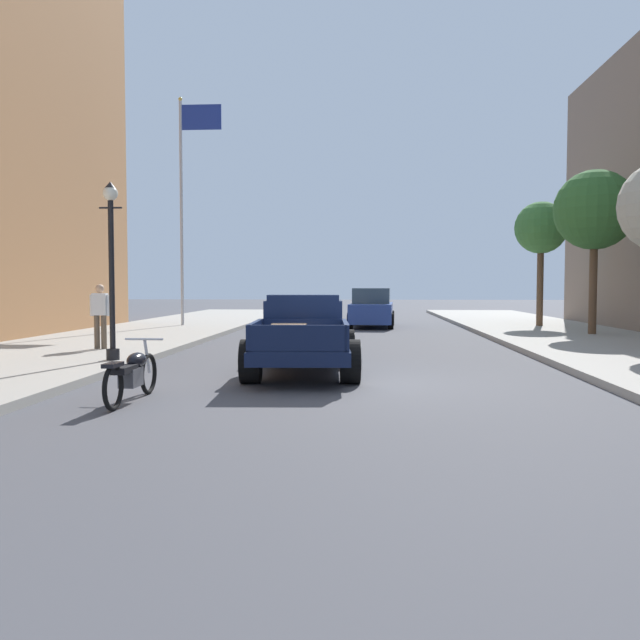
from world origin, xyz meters
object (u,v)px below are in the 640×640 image
object	(u,v)px
car_background_blue	(372,309)
pedestrian_sidewalk_left	(100,312)
street_tree_third	(541,229)
motorcycle_parked	(132,373)
flagpole	(187,186)
hotrod_truck_navy	(304,335)
street_tree_second	(595,211)
street_lamp_near	(111,257)

from	to	relation	value
car_background_blue	pedestrian_sidewalk_left	bearing A→B (deg)	-121.10
street_tree_third	motorcycle_parked	bearing A→B (deg)	-121.22
flagpole	street_tree_third	bearing A→B (deg)	2.48
car_background_blue	pedestrian_sidewalk_left	xyz separation A→B (m)	(-7.04, -11.66, 0.32)
street_tree_third	hotrod_truck_navy	bearing A→B (deg)	-121.06
flagpole	street_tree_second	bearing A→B (deg)	-14.88
car_background_blue	flagpole	distance (m)	9.13
street_tree_second	street_tree_third	world-z (taller)	street_tree_second
hotrod_truck_navy	street_tree_third	size ratio (longest dim) A/B	1.01
pedestrian_sidewalk_left	flagpole	world-z (taller)	flagpole
pedestrian_sidewalk_left	street_tree_third	xyz separation A→B (m)	(13.76, 10.73, 2.93)
street_lamp_near	street_tree_third	bearing A→B (deg)	46.45
hotrod_truck_navy	motorcycle_parked	world-z (taller)	hotrod_truck_navy
street_tree_third	flagpole	bearing A→B (deg)	-177.52
flagpole	street_tree_third	size ratio (longest dim) A/B	1.85
hotrod_truck_navy	pedestrian_sidewalk_left	xyz separation A→B (m)	(-5.48, 3.02, 0.33)
hotrod_truck_navy	street_lamp_near	xyz separation A→B (m)	(-4.22, 0.59, 1.63)
street_lamp_near	hotrod_truck_navy	bearing A→B (deg)	-7.99
hotrod_truck_navy	car_background_blue	distance (m)	14.76
street_lamp_near	flagpole	xyz separation A→B (m)	(-1.71, 12.54, 3.39)
hotrod_truck_navy	street_tree_second	xyz separation A→B (m)	(8.83, 9.21, 3.48)
street_tree_second	street_lamp_near	bearing A→B (deg)	-146.59
pedestrian_sidewalk_left	street_lamp_near	world-z (taller)	street_lamp_near
street_lamp_near	street_tree_second	size ratio (longest dim) A/B	0.71
hotrod_truck_navy	pedestrian_sidewalk_left	distance (m)	6.27
hotrod_truck_navy	car_background_blue	world-z (taller)	car_background_blue
hotrod_truck_navy	motorcycle_parked	distance (m)	4.33
car_background_blue	street_tree_third	world-z (taller)	street_tree_third
motorcycle_parked	street_lamp_near	world-z (taller)	street_lamp_near
car_background_blue	street_lamp_near	size ratio (longest dim) A/B	1.14
hotrod_truck_navy	street_lamp_near	distance (m)	4.57
street_tree_second	street_tree_third	distance (m)	4.58
street_tree_second	hotrod_truck_navy	bearing A→B (deg)	-133.82
pedestrian_sidewalk_left	street_tree_second	size ratio (longest dim) A/B	0.30
motorcycle_parked	hotrod_truck_navy	bearing A→B (deg)	58.20
car_background_blue	street_tree_second	distance (m)	9.75
hotrod_truck_navy	flagpole	distance (m)	15.25
hotrod_truck_navy	motorcycle_parked	size ratio (longest dim) A/B	2.36
street_tree_second	car_background_blue	bearing A→B (deg)	143.07
pedestrian_sidewalk_left	street_tree_third	world-z (taller)	street_tree_third
hotrod_truck_navy	flagpole	bearing A→B (deg)	114.30
street_tree_second	flagpole	bearing A→B (deg)	165.12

